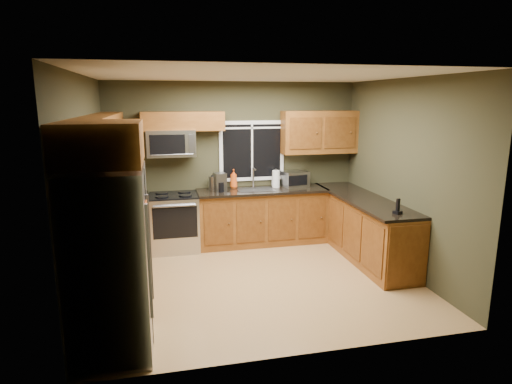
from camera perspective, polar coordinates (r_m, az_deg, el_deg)
name	(u,v)px	position (r m, az deg, el deg)	size (l,w,h in m)	color
floor	(258,280)	(5.96, 0.27, -11.61)	(4.20, 4.20, 0.00)	#A57A48
ceiling	(258,75)	(5.46, 0.30, 15.31)	(4.20, 4.20, 0.00)	white
back_wall	(234,163)	(7.29, -2.89, 3.88)	(4.20, 4.20, 0.00)	#33311E
front_wall	(303,220)	(3.86, 6.28, -3.74)	(4.20, 4.20, 0.00)	#33311E
left_wall	(87,190)	(5.48, -21.62, 0.24)	(3.60, 3.60, 0.00)	#33311E
right_wall	(404,176)	(6.35, 19.10, 1.97)	(3.60, 3.60, 0.00)	#33311E
window	(252,151)	(7.30, -0.55, 5.51)	(1.12, 0.03, 1.02)	white
base_cabinets_left	(121,247)	(6.13, -17.51, -6.97)	(0.60, 2.65, 0.90)	brown
countertop_left	(121,213)	(6.00, -17.56, -2.71)	(0.65, 2.65, 0.04)	black
base_cabinets_back	(262,217)	(7.27, 0.82, -3.38)	(2.17, 0.60, 0.90)	brown
countertop_back	(263,191)	(7.14, 0.88, 0.20)	(2.17, 0.65, 0.04)	black
base_cabinets_peninsula	(363,228)	(6.87, 14.08, -4.70)	(0.60, 2.52, 0.90)	brown
countertop_peninsula	(363,199)	(6.75, 14.07, -0.88)	(0.65, 2.50, 0.04)	black
upper_cabinets_left	(103,143)	(5.85, -19.72, 6.15)	(0.33, 2.65, 0.72)	brown
upper_cabinets_back_left	(183,121)	(6.96, -9.72, 9.28)	(1.30, 0.33, 0.30)	brown
upper_cabinets_back_right	(319,132)	(7.46, 8.44, 7.90)	(1.30, 0.33, 0.72)	brown
upper_cabinet_over_fridge	(100,143)	(4.06, -20.07, 6.16)	(0.72, 0.90, 0.38)	brown
refrigerator	(109,263)	(4.31, -18.95, -8.92)	(0.74, 0.90, 1.80)	#B7B7BC
range	(175,222)	(7.05, -10.80, -3.94)	(0.76, 0.69, 0.94)	#B7B7BC
microwave	(171,143)	(6.95, -11.26, 6.40)	(0.76, 0.41, 0.42)	#B7B7BC
sink	(256,189)	(7.12, -0.05, 0.44)	(0.60, 0.42, 0.36)	slate
toaster_oven	(295,179)	(7.39, 5.23, 1.76)	(0.47, 0.39, 0.26)	#B7B7BC
coffee_maker	(220,183)	(6.99, -4.82, 1.25)	(0.21, 0.26, 0.30)	slate
kettle	(213,182)	(7.12, -5.73, 1.31)	(0.20, 0.20, 0.27)	#B7B7BC
paper_towel_roll	(276,179)	(7.28, 2.68, 1.76)	(0.15, 0.15, 0.32)	white
soap_bottle_a	(234,179)	(7.23, -3.00, 1.79)	(0.12, 0.12, 0.32)	#D84E14
soap_bottle_b	(276,180)	(7.39, 2.63, 1.62)	(0.10, 0.10, 0.21)	white
soap_bottle_c	(223,185)	(7.01, -4.45, 0.88)	(0.14, 0.14, 0.18)	white
cordless_phone	(398,209)	(5.90, 18.37, -2.19)	(0.12, 0.12, 0.20)	black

